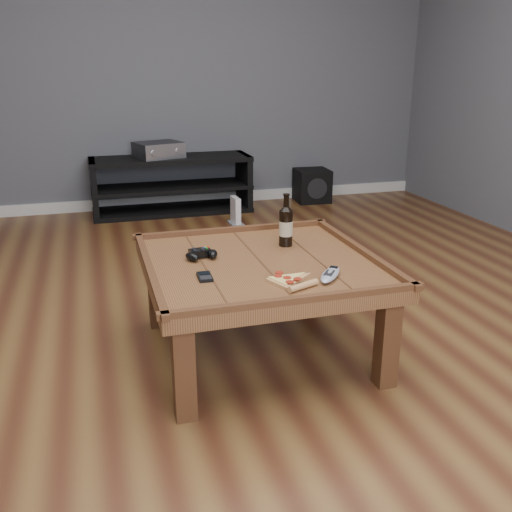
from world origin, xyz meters
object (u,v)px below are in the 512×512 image
object	(u,v)px
media_console	(172,185)
game_console	(236,212)
coffee_table	(260,274)
remote_control	(330,274)
smartphone	(205,277)
beer_bottle	(286,225)
game_controller	(201,254)
pizza_slice	(289,281)
av_receiver	(159,150)
subwoofer	(312,185)

from	to	relation	value
media_console	game_console	xyz separation A→B (m)	(0.44, -0.56, -0.14)
coffee_table	remote_control	world-z (taller)	remote_control
media_console	game_console	size ratio (longest dim) A/B	6.07
smartphone	media_console	bearing A→B (deg)	87.23
beer_bottle	game_console	xyz separation A→B (m)	(0.26, 2.00, -0.45)
media_console	smartphone	world-z (taller)	media_console
game_controller	pizza_slice	distance (m)	0.48
beer_bottle	av_receiver	size ratio (longest dim) A/B	0.56
remote_control	av_receiver	size ratio (longest dim) A/B	0.44
game_controller	subwoofer	bearing A→B (deg)	51.05
game_controller	pizza_slice	size ratio (longest dim) A/B	0.56
remote_control	coffee_table	bearing A→B (deg)	165.48
beer_bottle	subwoofer	world-z (taller)	beer_bottle
subwoofer	beer_bottle	bearing A→B (deg)	-110.93
coffee_table	smartphone	world-z (taller)	coffee_table
smartphone	game_controller	bearing A→B (deg)	84.62
pizza_slice	coffee_table	bearing A→B (deg)	75.11
av_receiver	game_console	distance (m)	0.90
coffee_table	av_receiver	distance (m)	2.75
media_console	remote_control	world-z (taller)	media_console
media_console	smartphone	size ratio (longest dim) A/B	13.19
subwoofer	game_console	bearing A→B (deg)	-143.09
subwoofer	coffee_table	bearing A→B (deg)	-112.62
beer_bottle	pizza_slice	size ratio (longest dim) A/B	0.86
beer_bottle	game_console	size ratio (longest dim) A/B	1.10
smartphone	remote_control	distance (m)	0.51
remote_control	game_console	xyz separation A→B (m)	(0.23, 2.47, -0.36)
media_console	beer_bottle	world-z (taller)	beer_bottle
game_controller	smartphone	size ratio (longest dim) A/B	1.56
media_console	av_receiver	distance (m)	0.33
media_console	av_receiver	world-z (taller)	av_receiver
smartphone	pizza_slice	bearing A→B (deg)	-22.33
game_controller	av_receiver	size ratio (longest dim) A/B	0.36
beer_bottle	subwoofer	distance (m)	2.90
beer_bottle	smartphone	world-z (taller)	beer_bottle
game_controller	smartphone	bearing A→B (deg)	-106.17
coffee_table	subwoofer	distance (m)	3.12
beer_bottle	subwoofer	bearing A→B (deg)	65.66
av_receiver	game_console	world-z (taller)	av_receiver
game_controller	av_receiver	world-z (taller)	av_receiver
beer_bottle	smartphone	bearing A→B (deg)	-144.81
game_controller	remote_control	size ratio (longest dim) A/B	0.84
av_receiver	coffee_table	bearing A→B (deg)	-105.89
game_console	pizza_slice	bearing A→B (deg)	-101.33
game_controller	coffee_table	bearing A→B (deg)	-31.74
pizza_slice	subwoofer	xyz separation A→B (m)	(1.33, 3.09, -0.30)
smartphone	av_receiver	bearing A→B (deg)	89.19
remote_control	av_receiver	bearing A→B (deg)	133.51
coffee_table	game_console	bearing A→B (deg)	78.52
media_console	pizza_slice	xyz separation A→B (m)	(0.04, -3.04, 0.21)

